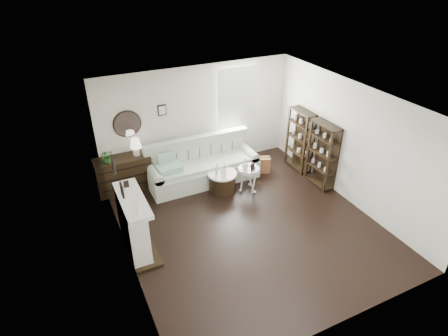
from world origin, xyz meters
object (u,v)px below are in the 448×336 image
sofa (202,167)px  drum_table (222,182)px  pedestal_table (249,170)px  dresser (124,174)px

sofa → drum_table: 0.73m
drum_table → pedestal_table: (0.57, -0.26, 0.32)m
sofa → dresser: (-1.86, 0.39, 0.07)m
pedestal_table → dresser: bearing=153.5°
pedestal_table → sofa: bearing=130.5°
sofa → dresser: bearing=168.3°
sofa → pedestal_table: bearing=-49.5°
drum_table → pedestal_table: bearing=-24.2°
sofa → pedestal_table: 1.25m
dresser → drum_table: bearing=-27.1°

